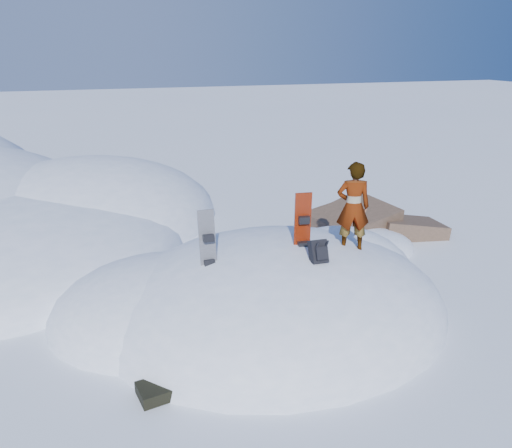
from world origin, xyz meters
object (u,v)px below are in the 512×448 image
object	(u,v)px
snowboard_dark	(208,253)
person	(353,207)
backpack	(319,252)
snowboard_red	(302,235)

from	to	relation	value
snowboard_dark	person	distance (m)	2.92
snowboard_dark	backpack	bearing A→B (deg)	-21.04
snowboard_dark	backpack	distance (m)	1.99
snowboard_red	backpack	world-z (taller)	snowboard_red
snowboard_red	snowboard_dark	bearing A→B (deg)	-173.29
snowboard_red	person	size ratio (longest dim) A/B	0.97
backpack	person	world-z (taller)	person
backpack	person	size ratio (longest dim) A/B	0.28
snowboard_red	snowboard_dark	world-z (taller)	snowboard_red
snowboard_red	backpack	size ratio (longest dim) A/B	3.43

